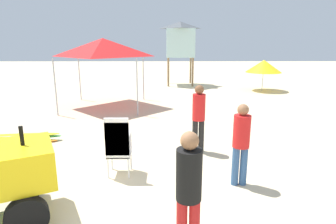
{
  "coord_description": "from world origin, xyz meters",
  "views": [
    {
      "loc": [
        1.08,
        -4.19,
        2.71
      ],
      "look_at": [
        1.15,
        3.03,
        0.94
      ],
      "focal_mm": 29.98,
      "sensor_mm": 36.0,
      "label": 1
    }
  ],
  "objects_px": {
    "surfboard_pile": "(18,138)",
    "lifeguard_tower": "(180,39)",
    "lifeguard_near_right": "(189,188)",
    "lifeguard_near_center": "(199,114)",
    "lifeguard_near_left": "(241,140)",
    "popup_canopy": "(103,47)",
    "beach_umbrella_left": "(264,66)",
    "stacked_plastic_chairs": "(118,142)"
  },
  "relations": [
    {
      "from": "lifeguard_near_left",
      "to": "popup_canopy",
      "type": "height_order",
      "value": "popup_canopy"
    },
    {
      "from": "lifeguard_near_center",
      "to": "beach_umbrella_left",
      "type": "relative_size",
      "value": 0.84
    },
    {
      "from": "lifeguard_near_center",
      "to": "beach_umbrella_left",
      "type": "bearing_deg",
      "value": 62.97
    },
    {
      "from": "surfboard_pile",
      "to": "lifeguard_tower",
      "type": "bearing_deg",
      "value": 65.59
    },
    {
      "from": "stacked_plastic_chairs",
      "to": "beach_umbrella_left",
      "type": "distance_m",
      "value": 12.82
    },
    {
      "from": "lifeguard_near_right",
      "to": "beach_umbrella_left",
      "type": "relative_size",
      "value": 0.83
    },
    {
      "from": "lifeguard_near_right",
      "to": "lifeguard_tower",
      "type": "height_order",
      "value": "lifeguard_tower"
    },
    {
      "from": "stacked_plastic_chairs",
      "to": "lifeguard_tower",
      "type": "relative_size",
      "value": 0.32
    },
    {
      "from": "surfboard_pile",
      "to": "lifeguard_tower",
      "type": "xyz_separation_m",
      "value": [
        5.14,
        11.33,
        2.84
      ]
    },
    {
      "from": "lifeguard_near_left",
      "to": "lifeguard_near_right",
      "type": "distance_m",
      "value": 2.23
    },
    {
      "from": "lifeguard_near_center",
      "to": "lifeguard_tower",
      "type": "relative_size",
      "value": 0.42
    },
    {
      "from": "popup_canopy",
      "to": "lifeguard_near_center",
      "type": "bearing_deg",
      "value": -57.09
    },
    {
      "from": "lifeguard_near_left",
      "to": "beach_umbrella_left",
      "type": "bearing_deg",
      "value": 69.3
    },
    {
      "from": "lifeguard_near_right",
      "to": "popup_canopy",
      "type": "bearing_deg",
      "value": 107.89
    },
    {
      "from": "surfboard_pile",
      "to": "beach_umbrella_left",
      "type": "height_order",
      "value": "beach_umbrella_left"
    },
    {
      "from": "surfboard_pile",
      "to": "popup_canopy",
      "type": "height_order",
      "value": "popup_canopy"
    },
    {
      "from": "lifeguard_near_right",
      "to": "lifeguard_tower",
      "type": "relative_size",
      "value": 0.42
    },
    {
      "from": "lifeguard_near_center",
      "to": "stacked_plastic_chairs",
      "type": "bearing_deg",
      "value": -143.17
    },
    {
      "from": "surfboard_pile",
      "to": "lifeguard_near_left",
      "type": "distance_m",
      "value": 6.18
    },
    {
      "from": "lifeguard_near_left",
      "to": "popup_canopy",
      "type": "distance_m",
      "value": 8.32
    },
    {
      "from": "stacked_plastic_chairs",
      "to": "lifeguard_tower",
      "type": "height_order",
      "value": "lifeguard_tower"
    },
    {
      "from": "surfboard_pile",
      "to": "lifeguard_near_left",
      "type": "height_order",
      "value": "lifeguard_near_left"
    },
    {
      "from": "surfboard_pile",
      "to": "lifeguard_near_center",
      "type": "bearing_deg",
      "value": -8.35
    },
    {
      "from": "lifeguard_tower",
      "to": "stacked_plastic_chairs",
      "type": "bearing_deg",
      "value": -98.28
    },
    {
      "from": "stacked_plastic_chairs",
      "to": "lifeguard_near_center",
      "type": "bearing_deg",
      "value": 36.83
    },
    {
      "from": "surfboard_pile",
      "to": "lifeguard_near_center",
      "type": "relative_size",
      "value": 1.49
    },
    {
      "from": "surfboard_pile",
      "to": "beach_umbrella_left",
      "type": "bearing_deg",
      "value": 41.82
    },
    {
      "from": "lifeguard_near_right",
      "to": "surfboard_pile",
      "type": "bearing_deg",
      "value": 135.37
    },
    {
      "from": "stacked_plastic_chairs",
      "to": "lifeguard_tower",
      "type": "xyz_separation_m",
      "value": [
        1.95,
        13.41,
        2.22
      ]
    },
    {
      "from": "surfboard_pile",
      "to": "popup_canopy",
      "type": "xyz_separation_m",
      "value": [
        1.54,
        4.6,
        2.42
      ]
    },
    {
      "from": "surfboard_pile",
      "to": "lifeguard_near_right",
      "type": "bearing_deg",
      "value": -44.63
    },
    {
      "from": "surfboard_pile",
      "to": "lifeguard_tower",
      "type": "relative_size",
      "value": 0.63
    },
    {
      "from": "popup_canopy",
      "to": "beach_umbrella_left",
      "type": "bearing_deg",
      "value": 26.97
    },
    {
      "from": "popup_canopy",
      "to": "lifeguard_tower",
      "type": "distance_m",
      "value": 7.65
    },
    {
      "from": "beach_umbrella_left",
      "to": "lifeguard_near_right",
      "type": "bearing_deg",
      "value": -112.33
    },
    {
      "from": "surfboard_pile",
      "to": "lifeguard_near_left",
      "type": "xyz_separation_m",
      "value": [
        5.6,
        -2.48,
        0.8
      ]
    },
    {
      "from": "lifeguard_near_center",
      "to": "surfboard_pile",
      "type": "bearing_deg",
      "value": 171.65
    },
    {
      "from": "stacked_plastic_chairs",
      "to": "beach_umbrella_left",
      "type": "relative_size",
      "value": 0.63
    },
    {
      "from": "lifeguard_near_center",
      "to": "popup_canopy",
      "type": "height_order",
      "value": "popup_canopy"
    },
    {
      "from": "lifeguard_near_center",
      "to": "lifeguard_tower",
      "type": "distance_m",
      "value": 12.22
    },
    {
      "from": "popup_canopy",
      "to": "beach_umbrella_left",
      "type": "distance_m",
      "value": 9.41
    },
    {
      "from": "lifeguard_near_left",
      "to": "popup_canopy",
      "type": "relative_size",
      "value": 0.52
    }
  ]
}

